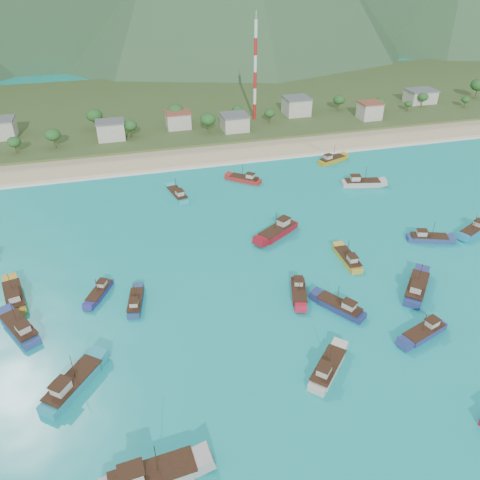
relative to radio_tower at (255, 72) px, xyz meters
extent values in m
plane|color=#0D8990|center=(-30.63, -108.00, -19.98)|extent=(600.00, 600.00, 0.00)
cube|color=beige|center=(-30.63, -29.00, -19.98)|extent=(400.00, 18.00, 1.20)
cube|color=#385123|center=(-30.63, 32.00, -19.98)|extent=(400.00, 110.00, 2.40)
cube|color=white|center=(-30.63, -38.50, -19.98)|extent=(400.00, 2.50, 0.08)
cube|color=beige|center=(-94.18, 3.43, -15.11)|extent=(8.07, 8.81, 6.54)
cube|color=beige|center=(-56.64, -8.74, -15.29)|extent=(9.47, 7.35, 6.19)
cube|color=beige|center=(-31.31, -2.63, -15.51)|extent=(8.89, 7.42, 5.75)
cube|color=beige|center=(-11.05, -10.48, -15.68)|extent=(9.32, 9.40, 5.40)
cube|color=beige|center=(18.51, 1.47, -15.07)|extent=(9.84, 9.49, 6.63)
cube|color=beige|center=(44.93, -11.72, -15.26)|extent=(8.21, 7.30, 6.25)
cube|color=beige|center=(78.37, 3.51, -15.75)|extent=(12.26, 8.77, 5.25)
cylinder|color=red|center=(0.00, 0.00, -15.32)|extent=(1.20, 1.20, 6.13)
cylinder|color=white|center=(0.00, 0.00, -9.19)|extent=(1.20, 1.20, 6.13)
cylinder|color=red|center=(0.00, 0.00, -3.06)|extent=(1.20, 1.20, 6.13)
cylinder|color=white|center=(0.00, 0.00, 3.06)|extent=(1.20, 1.20, 6.13)
cylinder|color=red|center=(0.00, 0.00, 9.19)|extent=(1.20, 1.20, 6.13)
cylinder|color=white|center=(0.00, 0.00, 15.32)|extent=(1.20, 1.20, 6.13)
cube|color=red|center=(-23.38, -109.04, -19.55)|extent=(5.29, 9.54, 1.66)
cube|color=beige|center=(-22.83, -107.25, -18.04)|extent=(2.22, 2.48, 1.35)
cylinder|color=#382114|center=(-23.54, -109.54, -16.85)|extent=(0.12, 0.12, 3.74)
cube|color=navy|center=(-5.73, -126.17, -19.50)|extent=(10.12, 5.78, 1.77)
cube|color=beige|center=(-3.84, -125.54, -17.90)|extent=(2.65, 2.38, 1.43)
cylinder|color=#382114|center=(-6.25, -126.34, -16.63)|extent=(0.12, 0.12, 3.97)
cube|color=gold|center=(-8.28, -100.67, -19.51)|extent=(3.05, 9.65, 1.74)
cube|color=beige|center=(-8.32, -102.63, -17.93)|extent=(1.81, 2.22, 1.42)
cylinder|color=#382114|center=(-8.26, -100.13, -16.68)|extent=(0.12, 0.12, 3.92)
cube|color=navy|center=(-55.84, -103.30, -19.61)|extent=(4.04, 8.82, 1.55)
cube|color=beige|center=(-56.16, -105.01, -18.21)|extent=(1.89, 2.19, 1.26)
cylinder|color=#382114|center=(-55.75, -102.82, -17.09)|extent=(0.12, 0.12, 3.48)
cube|color=navy|center=(-17.44, -115.41, -19.47)|extent=(7.94, 9.98, 1.82)
cube|color=beige|center=(-16.32, -117.12, -17.83)|extent=(2.78, 2.90, 1.48)
cylinder|color=#382114|center=(-17.75, -114.93, -16.52)|extent=(0.12, 0.12, 4.09)
cube|color=teal|center=(-67.13, -121.86, -19.31)|extent=(10.14, 11.42, 2.15)
cube|color=beige|center=(-68.65, -123.75, -17.36)|extent=(3.37, 3.45, 1.75)
cylinder|color=#382114|center=(-66.71, -121.34, -15.81)|extent=(0.12, 0.12, 4.84)
cube|color=#AB221E|center=(-19.21, -53.01, -19.49)|extent=(9.34, 8.47, 1.77)
cube|color=beige|center=(-17.67, -54.29, -17.89)|extent=(2.85, 2.79, 1.44)
cylinder|color=#382114|center=(-19.63, -52.66, -16.61)|extent=(0.12, 0.12, 3.99)
cube|color=#B38C16|center=(13.21, -46.00, -19.47)|extent=(10.42, 6.22, 1.82)
cube|color=beige|center=(11.28, -46.70, -17.82)|extent=(2.77, 2.50, 1.48)
cylinder|color=#382114|center=(13.74, -45.80, -16.51)|extent=(0.12, 0.12, 4.10)
cube|color=teal|center=(-40.53, -58.28, -19.45)|extent=(5.11, 10.61, 1.86)
cube|color=beige|center=(-40.09, -60.32, -17.77)|extent=(2.32, 2.66, 1.51)
cylinder|color=#382114|center=(-40.65, -57.71, -16.44)|extent=(0.12, 0.12, 4.17)
cube|color=navy|center=(-77.13, -105.57, -19.39)|extent=(8.21, 11.11, 1.99)
cube|color=beige|center=(-76.03, -107.51, -17.58)|extent=(2.97, 3.15, 1.62)
cylinder|color=#382114|center=(-77.44, -105.03, -16.15)|extent=(0.12, 0.12, 4.48)
cube|color=#A49E96|center=(-56.50, -140.93, -19.21)|extent=(13.12, 4.90, 2.33)
cube|color=beige|center=(-59.12, -141.16, -17.10)|extent=(3.11, 2.60, 1.90)
cylinder|color=#382114|center=(-55.77, -140.86, -15.42)|extent=(0.12, 0.12, 5.25)
cube|color=maroon|center=(-19.89, -85.46, -19.29)|extent=(12.00, 9.45, 2.18)
cube|color=beige|center=(-17.83, -84.13, -17.32)|extent=(3.48, 3.32, 1.77)
cylinder|color=#382114|center=(-20.47, -85.83, -15.75)|extent=(0.12, 0.12, 4.90)
cube|color=beige|center=(-26.20, -129.47, -19.44)|extent=(9.49, 9.49, 1.88)
cube|color=beige|center=(-27.70, -130.97, -17.73)|extent=(3.01, 3.01, 1.53)
cylinder|color=#382114|center=(-25.78, -129.06, -16.38)|extent=(0.12, 0.12, 4.24)
cube|color=teal|center=(27.61, -97.50, -19.51)|extent=(9.94, 6.60, 1.75)
cube|color=beige|center=(29.40, -96.68, -17.92)|extent=(2.72, 2.52, 1.42)
cylinder|color=#382114|center=(27.11, -97.73, -16.66)|extent=(0.12, 0.12, 3.94)
cube|color=navy|center=(0.57, -114.31, -19.34)|extent=(10.20, 10.77, 2.08)
cube|color=beige|center=(-1.00, -116.05, -17.45)|extent=(3.30, 3.34, 1.69)
cylinder|color=#382114|center=(1.01, -113.83, -15.95)|extent=(0.12, 0.12, 4.69)
cube|color=navy|center=(-62.79, -98.33, -19.64)|extent=(5.91, 8.35, 1.48)
cube|color=beige|center=(-62.02, -96.85, -18.30)|extent=(2.18, 2.33, 1.20)
cylinder|color=#382114|center=(-63.01, -98.74, -17.23)|extent=(0.12, 0.12, 3.34)
cube|color=#BB8E29|center=(-79.26, -95.48, -19.38)|extent=(5.83, 11.52, 2.01)
cube|color=beige|center=(-78.71, -97.67, -17.55)|extent=(2.57, 2.93, 1.63)
cylinder|color=#382114|center=(-79.41, -94.87, -16.11)|extent=(0.12, 0.12, 4.52)
cube|color=navy|center=(14.75, -97.75, -19.51)|extent=(9.95, 5.91, 1.74)
cube|color=beige|center=(12.91, -97.08, -17.94)|extent=(2.64, 2.39, 1.41)
cylinder|color=#382114|center=(15.26, -97.94, -16.69)|extent=(0.12, 0.12, 3.91)
cube|color=#B9B1A9|center=(13.97, -65.35, -19.36)|extent=(11.73, 5.70, 2.05)
cube|color=beige|center=(11.72, -64.85, -17.50)|extent=(2.95, 2.57, 1.67)
cylinder|color=#382114|center=(14.60, -65.49, -16.03)|extent=(0.12, 0.12, 4.61)
camera|label=1|loc=(-54.84, -178.55, 40.35)|focal=35.00mm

